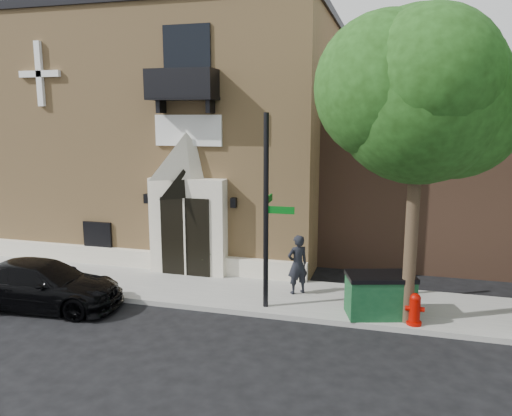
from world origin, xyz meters
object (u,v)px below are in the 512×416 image
at_px(street_sign, 267,212).
at_px(pedestrian_near, 298,264).
at_px(black_sedan, 42,285).
at_px(fire_hydrant, 415,309).
at_px(dumpster, 380,295).

relative_size(street_sign, pedestrian_near, 2.98).
xyz_separation_m(black_sedan, fire_hydrant, (10.12, 1.18, -0.11)).
relative_size(black_sedan, fire_hydrant, 5.56).
bearing_deg(street_sign, fire_hydrant, -5.27).
bearing_deg(pedestrian_near, fire_hydrant, 118.57).
height_order(black_sedan, street_sign, street_sign).
relative_size(black_sedan, dumpster, 2.36).
relative_size(dumpster, pedestrian_near, 1.09).
bearing_deg(black_sedan, dumpster, -85.74).
xyz_separation_m(fire_hydrant, pedestrian_near, (-3.29, 1.46, 0.48)).
xyz_separation_m(street_sign, dumpster, (3.04, 0.14, -2.09)).
bearing_deg(dumpster, street_sign, 166.51).
height_order(black_sedan, pedestrian_near, pedestrian_near).
distance_m(dumpster, pedestrian_near, 2.67).
bearing_deg(fire_hydrant, pedestrian_near, 156.12).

